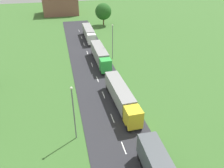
{
  "coord_description": "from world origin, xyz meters",
  "views": [
    {
      "loc": [
        -6.91,
        2.14,
        23.54
      ],
      "look_at": [
        1.58,
        37.52,
        2.5
      ],
      "focal_mm": 36.13,
      "sensor_mm": 36.0,
      "label": 1
    }
  ],
  "objects_px": {
    "lamppost_second": "(74,111)",
    "distant_building": "(60,4)",
    "tree_oak": "(103,12)",
    "truck_second": "(122,96)",
    "lamppost_third": "(112,40)",
    "truck_fourth": "(89,33)",
    "truck_third": "(100,55)"
  },
  "relations": [
    {
      "from": "truck_second",
      "to": "distant_building",
      "type": "distance_m",
      "value": 76.01
    },
    {
      "from": "lamppost_third",
      "to": "distant_building",
      "type": "xyz_separation_m",
      "value": [
        -10.69,
        54.71,
        -0.82
      ]
    },
    {
      "from": "truck_second",
      "to": "lamppost_second",
      "type": "xyz_separation_m",
      "value": [
        -8.62,
        -6.21,
        2.78
      ]
    },
    {
      "from": "truck_second",
      "to": "lamppost_second",
      "type": "relative_size",
      "value": 1.64
    },
    {
      "from": "lamppost_second",
      "to": "distant_building",
      "type": "xyz_separation_m",
      "value": [
        1.37,
        81.84,
        -0.74
      ]
    },
    {
      "from": "truck_third",
      "to": "lamppost_second",
      "type": "relative_size",
      "value": 1.57
    },
    {
      "from": "tree_oak",
      "to": "distant_building",
      "type": "bearing_deg",
      "value": 122.34
    },
    {
      "from": "truck_third",
      "to": "lamppost_second",
      "type": "distance_m",
      "value": 26.63
    },
    {
      "from": "lamppost_second",
      "to": "tree_oak",
      "type": "relative_size",
      "value": 1.08
    },
    {
      "from": "truck_second",
      "to": "truck_fourth",
      "type": "relative_size",
      "value": 1.08
    },
    {
      "from": "truck_fourth",
      "to": "lamppost_second",
      "type": "bearing_deg",
      "value": -100.9
    },
    {
      "from": "tree_oak",
      "to": "distant_building",
      "type": "height_order",
      "value": "distant_building"
    },
    {
      "from": "truck_second",
      "to": "truck_third",
      "type": "xyz_separation_m",
      "value": [
        -0.13,
        18.88,
        0.09
      ]
    },
    {
      "from": "truck_second",
      "to": "tree_oak",
      "type": "xyz_separation_m",
      "value": [
        7.53,
        52.29,
        2.99
      ]
    },
    {
      "from": "lamppost_third",
      "to": "distant_building",
      "type": "height_order",
      "value": "lamppost_third"
    },
    {
      "from": "truck_second",
      "to": "lamppost_third",
      "type": "distance_m",
      "value": 21.39
    },
    {
      "from": "truck_third",
      "to": "tree_oak",
      "type": "xyz_separation_m",
      "value": [
        7.66,
        33.41,
        2.9
      ]
    },
    {
      "from": "lamppost_second",
      "to": "distant_building",
      "type": "distance_m",
      "value": 81.86
    },
    {
      "from": "truck_third",
      "to": "distant_building",
      "type": "distance_m",
      "value": 57.23
    },
    {
      "from": "truck_second",
      "to": "distant_building",
      "type": "relative_size",
      "value": 0.96
    },
    {
      "from": "tree_oak",
      "to": "lamppost_third",
      "type": "bearing_deg",
      "value": -97.43
    },
    {
      "from": "lamppost_third",
      "to": "distant_building",
      "type": "relative_size",
      "value": 0.6
    },
    {
      "from": "tree_oak",
      "to": "distant_building",
      "type": "distance_m",
      "value": 27.64
    },
    {
      "from": "distant_building",
      "to": "lamppost_second",
      "type": "bearing_deg",
      "value": -90.96
    },
    {
      "from": "truck_third",
      "to": "tree_oak",
      "type": "distance_m",
      "value": 34.4
    },
    {
      "from": "lamppost_second",
      "to": "truck_fourth",
      "type": "bearing_deg",
      "value": 79.1
    },
    {
      "from": "truck_third",
      "to": "tree_oak",
      "type": "height_order",
      "value": "tree_oak"
    },
    {
      "from": "truck_third",
      "to": "distant_building",
      "type": "bearing_deg",
      "value": 97.15
    },
    {
      "from": "lamppost_second",
      "to": "lamppost_third",
      "type": "xyz_separation_m",
      "value": [
        12.06,
        27.13,
        0.07
      ]
    },
    {
      "from": "lamppost_second",
      "to": "tree_oak",
      "type": "height_order",
      "value": "lamppost_second"
    },
    {
      "from": "truck_third",
      "to": "lamppost_third",
      "type": "relative_size",
      "value": 1.54
    },
    {
      "from": "truck_fourth",
      "to": "lamppost_third",
      "type": "height_order",
      "value": "lamppost_third"
    }
  ]
}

